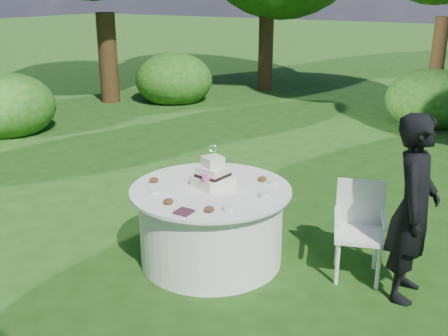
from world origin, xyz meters
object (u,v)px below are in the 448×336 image
Objects in this scene: chair at (359,223)px; napkins at (184,212)px; cake at (213,175)px; table at (211,224)px; guest at (413,209)px.

napkins is at bearing -136.93° from chair.
cake reaches higher than chair.
napkins reaches higher than table.
table is at bearing -159.03° from chair.
cake is at bearing 100.77° from napkins.
napkins is 0.09× the size of table.
napkins is 0.74m from table.
table is 1.73× the size of chair.
guest is 1.06× the size of table.
chair is (-0.49, 0.15, -0.31)m from guest.
cake is (-0.01, 0.05, 0.50)m from table.
chair is (1.20, 1.12, -0.26)m from napkins.
cake is 1.45m from chair.
table is at bearing 101.08° from napkins.
table is (-1.81, -0.36, -0.44)m from guest.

